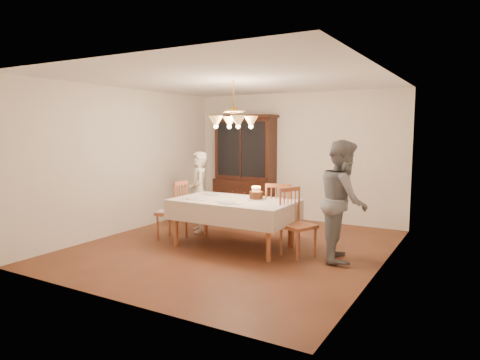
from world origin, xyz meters
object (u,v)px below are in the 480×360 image
Objects in this scene: dining_table at (234,204)px; china_hutch at (245,168)px; birthday_cake at (256,196)px; elderly_woman at (199,192)px; chair_far_side at (279,216)px.

dining_table is 0.88× the size of china_hutch.
dining_table is 6.33× the size of birthday_cake.
china_hutch is 1.48× the size of elderly_woman.
chair_far_side is (1.58, -1.66, -0.60)m from china_hutch.
china_hutch is 2.37m from chair_far_side.
chair_far_side is at bearing 49.11° from dining_table.
elderly_woman is (-1.60, -0.01, 0.29)m from chair_far_side.
dining_table is 2.52m from china_hutch.
dining_table is 0.38m from birthday_cake.
china_hutch reaches higher than birthday_cake.
elderly_woman reaches higher than birthday_cake.
elderly_woman is at bearing 151.92° from dining_table.
dining_table is 1.90× the size of chair_far_side.
birthday_cake is (0.30, 0.19, 0.14)m from dining_table.
elderly_woman is 1.45m from birthday_cake.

